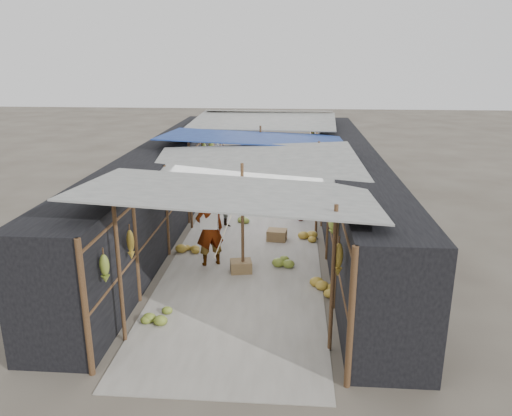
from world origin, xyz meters
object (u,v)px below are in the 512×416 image
(crate_near, at_px, (241,267))
(shopper_blue, at_px, (224,204))
(vendor_seated, at_px, (300,205))
(vendor_elderly, at_px, (210,229))
(black_basin, at_px, (286,191))

(crate_near, distance_m, shopper_blue, 3.29)
(vendor_seated, bearing_deg, vendor_elderly, -52.17)
(black_basin, bearing_deg, vendor_seated, -81.22)
(vendor_elderly, bearing_deg, shopper_blue, -113.35)
(crate_near, bearing_deg, vendor_seated, 58.98)
(crate_near, bearing_deg, shopper_blue, 93.36)
(crate_near, xyz_separation_m, shopper_blue, (-0.82, 3.13, 0.56))
(black_basin, relative_size, vendor_elderly, 0.35)
(crate_near, relative_size, black_basin, 0.76)
(shopper_blue, xyz_separation_m, vendor_seated, (2.21, 0.75, -0.19))
(vendor_elderly, relative_size, vendor_seated, 1.78)
(crate_near, height_order, black_basin, crate_near)
(crate_near, distance_m, vendor_elderly, 1.15)
(black_basin, bearing_deg, vendor_elderly, -104.31)
(crate_near, height_order, vendor_elderly, vendor_elderly)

